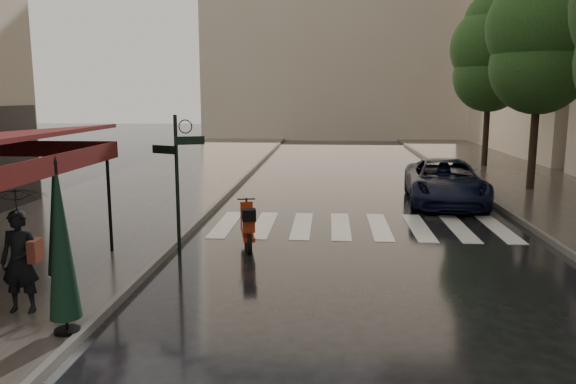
# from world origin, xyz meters

# --- Properties ---
(ground) EXTENTS (120.00, 120.00, 0.00)m
(ground) POSITION_xyz_m (0.00, 0.00, 0.00)
(ground) COLOR black
(ground) RESTS_ON ground
(sidewalk_near) EXTENTS (6.00, 60.00, 0.12)m
(sidewalk_near) POSITION_xyz_m (-4.50, 12.00, 0.06)
(sidewalk_near) COLOR #38332D
(sidewalk_near) RESTS_ON ground
(sidewalk_far) EXTENTS (5.50, 60.00, 0.12)m
(sidewalk_far) POSITION_xyz_m (10.25, 12.00, 0.06)
(sidewalk_far) COLOR #38332D
(sidewalk_far) RESTS_ON ground
(curb_near) EXTENTS (0.12, 60.00, 0.16)m
(curb_near) POSITION_xyz_m (-1.45, 12.00, 0.07)
(curb_near) COLOR #595651
(curb_near) RESTS_ON ground
(curb_far) EXTENTS (0.12, 60.00, 0.16)m
(curb_far) POSITION_xyz_m (7.45, 12.00, 0.07)
(curb_far) COLOR #595651
(curb_far) RESTS_ON ground
(crosswalk) EXTENTS (7.85, 3.20, 0.01)m
(crosswalk) POSITION_xyz_m (2.98, 6.00, 0.01)
(crosswalk) COLOR silver
(crosswalk) RESTS_ON ground
(signpost) EXTENTS (1.17, 0.29, 3.10)m
(signpost) POSITION_xyz_m (-1.19, 3.00, 1.83)
(signpost) COLOR black
(signpost) RESTS_ON ground
(backdrop_building) EXTENTS (22.00, 6.00, 20.00)m
(backdrop_building) POSITION_xyz_m (3.00, 38.00, 10.00)
(backdrop_building) COLOR #BBA88F
(backdrop_building) RESTS_ON ground
(tree_mid) EXTENTS (3.80, 3.80, 8.34)m
(tree_mid) POSITION_xyz_m (9.50, 12.00, 5.59)
(tree_mid) COLOR black
(tree_mid) RESTS_ON sidewalk_far
(tree_far) EXTENTS (3.80, 3.80, 8.16)m
(tree_far) POSITION_xyz_m (9.70, 19.00, 5.46)
(tree_far) COLOR black
(tree_far) RESTS_ON sidewalk_far
(pedestrian_with_umbrella) EXTENTS (1.04, 1.06, 2.44)m
(pedestrian_with_umbrella) POSITION_xyz_m (-2.70, -0.78, 1.74)
(pedestrian_with_umbrella) COLOR black
(pedestrian_with_umbrella) RESTS_ON sidewalk_near
(scooter) EXTENTS (0.61, 1.60, 1.06)m
(scooter) POSITION_xyz_m (0.25, 3.68, 0.49)
(scooter) COLOR black
(scooter) RESTS_ON ground
(parked_car) EXTENTS (2.79, 5.34, 1.44)m
(parked_car) POSITION_xyz_m (5.92, 9.57, 0.72)
(parked_car) COLOR black
(parked_car) RESTS_ON ground
(parasol_front) EXTENTS (0.45, 0.45, 2.52)m
(parasol_front) POSITION_xyz_m (-1.65, -1.50, 1.48)
(parasol_front) COLOR black
(parasol_front) RESTS_ON sidewalk_near
(parasol_back) EXTENTS (0.44, 0.44, 2.34)m
(parasol_back) POSITION_xyz_m (-2.71, 0.50, 1.38)
(parasol_back) COLOR black
(parasol_back) RESTS_ON sidewalk_near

